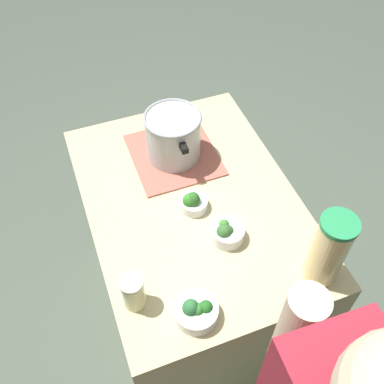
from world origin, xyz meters
name	(u,v)px	position (x,y,z in m)	size (l,w,h in m)	color
ground_plane	(192,303)	(0.00, 0.00, 0.00)	(8.00, 8.00, 0.00)	#4B5549
counter_slab	(192,260)	(0.00, 0.00, 0.43)	(1.07, 0.76, 0.87)	tan
dish_cloth	(174,155)	(-0.24, 0.01, 0.87)	(0.35, 0.33, 0.01)	#B35F50
cooking_pot	(173,135)	(-0.24, 0.01, 0.98)	(0.29, 0.22, 0.20)	#B7B7BC
lemonade_pitcher	(329,250)	(0.43, 0.28, 1.01)	(0.11, 0.11, 0.29)	#F6D894
mason_jar	(133,292)	(0.32, -0.31, 0.93)	(0.07, 0.07, 0.13)	beige
broccoli_bowl_front	(193,202)	(0.03, -0.01, 0.90)	(0.10, 0.10, 0.08)	silver
broccoli_bowl_center	(227,232)	(0.20, 0.05, 0.90)	(0.12, 0.12, 0.08)	silver
broccoli_bowl_back	(196,311)	(0.43, -0.15, 0.90)	(0.13, 0.13, 0.08)	silver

